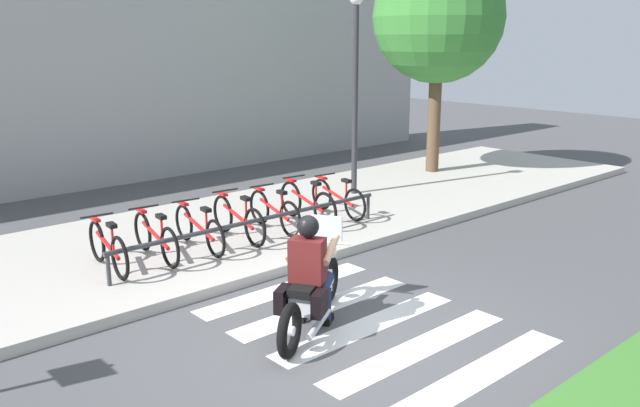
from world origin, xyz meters
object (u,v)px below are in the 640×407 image
(bicycle_4, at_px, (274,211))
(tree_near_rack, at_px, (438,18))
(bicycle_0, at_px, (108,248))
(bike_rack, at_px, (258,222))
(street_lamp, at_px, (355,77))
(bicycle_1, at_px, (156,237))
(bicycle_3, at_px, (238,219))
(bicycle_2, at_px, (199,228))
(motorcycle, at_px, (312,291))
(bicycle_6, at_px, (338,198))
(bicycle_5, at_px, (307,203))
(rider, at_px, (309,264))

(bicycle_4, bearing_deg, tree_near_rack, 13.57)
(bicycle_0, bearing_deg, bicycle_4, 0.00)
(bike_rack, bearing_deg, street_lamp, 23.57)
(bicycle_1, distance_m, bicycle_4, 2.25)
(bicycle_1, bearing_deg, bicycle_4, -0.01)
(bicycle_0, xyz_separation_m, bicycle_4, (3.00, 0.00, -0.00))
(bicycle_3, bearing_deg, bicycle_0, -180.00)
(bicycle_4, distance_m, tree_near_rack, 7.13)
(bicycle_2, xyz_separation_m, bicycle_3, (0.75, -0.00, 0.02))
(bicycle_0, xyz_separation_m, street_lamp, (5.99, 1.08, 2.11))
(motorcycle, xyz_separation_m, bicycle_4, (1.83, 3.10, 0.04))
(bicycle_1, xyz_separation_m, bicycle_6, (3.75, 0.00, -0.01))
(bicycle_5, height_order, bicycle_6, bicycle_5)
(bicycle_0, height_order, street_lamp, street_lamp)
(bicycle_3, xyz_separation_m, street_lamp, (3.74, 1.08, 2.10))
(bicycle_5, bearing_deg, bike_rack, -159.73)
(bicycle_4, bearing_deg, rider, -121.14)
(rider, distance_m, bicycle_6, 4.63)
(rider, xyz_separation_m, bicycle_4, (1.89, 3.13, -0.32))
(motorcycle, xyz_separation_m, bike_rack, (1.08, 2.54, 0.12))
(rider, relative_size, street_lamp, 0.33)
(rider, height_order, bicycle_3, rider)
(bicycle_0, bearing_deg, motorcycle, -69.26)
(bicycle_2, xyz_separation_m, bike_rack, (0.75, -0.56, 0.09))
(bicycle_1, bearing_deg, tree_near_rack, 10.01)
(motorcycle, bearing_deg, bicycle_1, 97.77)
(bicycle_4, bearing_deg, bicycle_6, 0.02)
(bicycle_1, bearing_deg, bike_rack, -20.30)
(bicycle_2, height_order, tree_near_rack, tree_near_rack)
(motorcycle, height_order, bicycle_6, motorcycle)
(bicycle_2, relative_size, bicycle_4, 1.05)
(bicycle_0, relative_size, bicycle_5, 0.92)
(motorcycle, bearing_deg, bicycle_6, 42.96)
(bicycle_3, height_order, street_lamp, street_lamp)
(rider, relative_size, bicycle_3, 0.84)
(bicycle_0, distance_m, street_lamp, 6.44)
(bicycle_4, height_order, bicycle_6, bicycle_4)
(bicycle_2, relative_size, street_lamp, 0.39)
(bicycle_5, bearing_deg, bicycle_1, 179.98)
(bicycle_0, height_order, bicycle_2, bicycle_0)
(motorcycle, distance_m, street_lamp, 6.73)
(motorcycle, xyz_separation_m, street_lamp, (4.82, 4.17, 2.15))
(rider, xyz_separation_m, tree_near_rack, (8.01, 4.61, 3.02))
(rider, xyz_separation_m, street_lamp, (4.88, 4.21, 1.79))
(bicycle_0, distance_m, bike_rack, 2.32)
(bicycle_6, bearing_deg, bicycle_3, -179.99)
(rider, relative_size, tree_near_rack, 0.26)
(motorcycle, height_order, bike_rack, motorcycle)
(street_lamp, height_order, tree_near_rack, tree_near_rack)
(street_lamp, bearing_deg, bicycle_5, -154.31)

